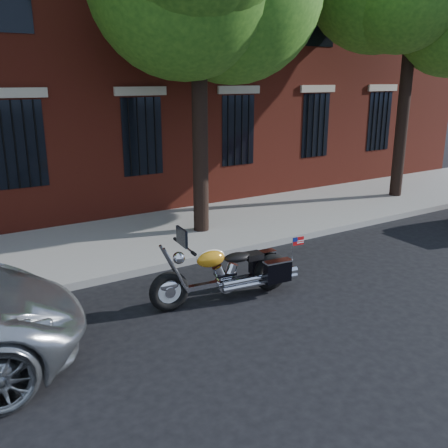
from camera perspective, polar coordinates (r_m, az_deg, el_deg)
ground at (r=9.53m, az=3.55°, el=-6.28°), size 120.00×120.00×0.00m
curb at (r=10.57m, az=-0.83°, el=-3.49°), size 40.00×0.16×0.15m
sidewalk at (r=12.13m, az=-5.49°, el=-0.94°), size 40.00×3.60×0.15m
building at (r=18.08m, az=-16.79°, el=23.10°), size 26.00×10.08×12.00m
motorcycle at (r=8.53m, az=0.68°, el=-5.66°), size 2.68×0.94×1.37m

